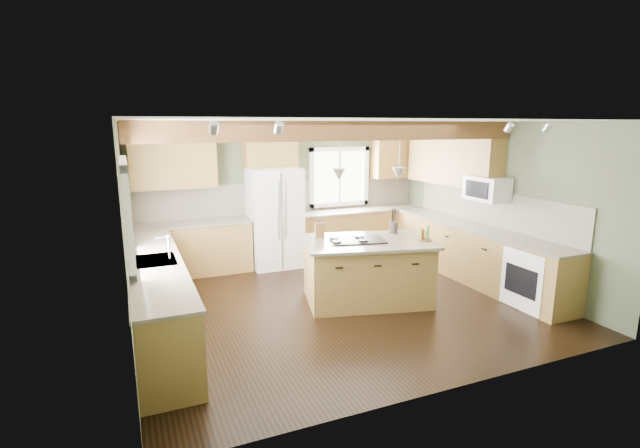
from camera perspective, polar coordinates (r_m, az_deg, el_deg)
name	(u,v)px	position (r m, az deg, el deg)	size (l,w,h in m)	color
floor	(339,302)	(6.90, 2.37, -9.59)	(5.60, 5.60, 0.00)	black
ceiling	(341,121)	(6.42, 2.58, 12.54)	(5.60, 5.60, 0.00)	silver
wall_back	(284,192)	(8.83, -4.51, 3.91)	(5.60, 5.60, 0.00)	#4A513A
wall_left	(126,233)	(5.92, -22.82, -1.02)	(5.00, 5.00, 0.00)	#4A513A
wall_right	(494,203)	(8.12, 20.64, 2.47)	(5.00, 5.00, 0.00)	#4A513A
ceiling_beam	(344,131)	(6.33, 2.95, 11.37)	(5.55, 0.26, 0.26)	#583319
soffit_trim	(284,126)	(8.64, -4.43, 11.99)	(5.55, 0.20, 0.10)	#583319
backsplash_back	(284,197)	(8.83, -4.47, 3.32)	(5.58, 0.03, 0.58)	brown
backsplash_right	(491,208)	(8.16, 20.27, 1.90)	(0.03, 3.70, 0.58)	brown
base_cab_back_left	(192,250)	(8.32, -15.53, -3.04)	(2.02, 0.60, 0.88)	brown
counter_back_left	(190,224)	(8.22, -15.71, 0.06)	(2.06, 0.64, 0.04)	#4E4539
base_cab_back_right	(360,233)	(9.29, 4.92, -1.08)	(2.62, 0.60, 0.88)	brown
counter_back_right	(360,210)	(9.20, 4.97, 1.71)	(2.66, 0.64, 0.04)	#4E4539
base_cab_left	(157,297)	(6.21, -19.38, -8.45)	(0.60, 3.70, 0.88)	brown
counter_left	(155,262)	(6.07, -19.69, -4.37)	(0.64, 3.74, 0.04)	#4E4539
base_cab_right	(474,254)	(8.14, 18.41, -3.57)	(0.60, 3.70, 0.88)	brown
counter_right	(476,227)	(8.03, 18.63, -0.40)	(0.64, 3.74, 0.04)	#4E4539
upper_cab_back_left	(173,162)	(8.18, -17.64, 7.33)	(1.40, 0.35, 0.90)	brown
upper_cab_over_fridge	(270,148)	(8.49, -6.17, 9.32)	(0.96, 0.35, 0.70)	brown
upper_cab_right	(452,160)	(8.61, 15.98, 7.64)	(0.35, 2.20, 0.90)	brown
upper_cab_back_corner	(394,155)	(9.58, 9.07, 8.35)	(0.90, 0.35, 0.90)	brown
window_left	(125,211)	(5.93, -22.83, 1.45)	(0.04, 1.60, 1.05)	white
window_back	(339,177)	(9.20, 2.34, 5.84)	(1.10, 0.04, 1.00)	white
sink	(155,261)	(6.07, -19.69, -4.33)	(0.50, 0.65, 0.03)	#262628
faucet	(169,248)	(6.05, -18.09, -2.86)	(0.02, 0.02, 0.28)	#B2B2B7
dishwasher	(168,341)	(5.02, -18.21, -13.50)	(0.60, 0.60, 0.84)	white
oven	(537,278)	(7.25, 25.11, -6.07)	(0.60, 0.72, 0.84)	white
microwave	(487,189)	(7.90, 19.86, 4.11)	(0.40, 0.70, 0.38)	white
pendant_left	(339,174)	(6.44, 2.34, 6.13)	(0.18, 0.18, 0.16)	#B2B2B7
pendant_right	(399,173)	(6.67, 9.67, 6.17)	(0.18, 0.18, 0.16)	#B2B2B7
refrigerator	(275,218)	(8.45, -5.58, 0.77)	(0.90, 0.74, 1.80)	white
island	(367,272)	(6.84, 5.80, -5.92)	(1.73, 1.06, 0.88)	brown
island_top	(368,242)	(6.72, 5.89, -2.18)	(1.84, 1.17, 0.04)	#4E4539
cooktop	(358,240)	(6.67, 4.70, -1.98)	(0.75, 0.50, 0.02)	black
knife_block	(320,230)	(6.84, -0.05, -0.74)	(0.13, 0.10, 0.22)	brown
utensil_crock	(393,227)	(7.22, 9.02, -0.40)	(0.13, 0.13, 0.17)	#403633
bottle_tray	(425,233)	(6.84, 12.78, -1.13)	(0.22, 0.22, 0.20)	brown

